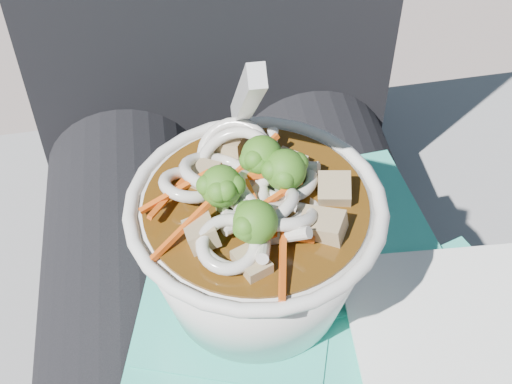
{
  "coord_description": "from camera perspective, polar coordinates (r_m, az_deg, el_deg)",
  "views": [
    {
      "loc": [
        -0.04,
        -0.3,
        1.06
      ],
      "look_at": [
        0.0,
        -0.0,
        0.74
      ],
      "focal_mm": 50.0,
      "sensor_mm": 36.0,
      "label": 1
    }
  ],
  "objects": [
    {
      "name": "stone_ledge",
      "position": [
        0.94,
        -1.66,
        -14.71
      ],
      "size": [
        1.02,
        0.54,
        0.47
      ],
      "primitive_type": "cube",
      "rotation": [
        0.0,
        0.0,
        0.04
      ],
      "color": "slate",
      "rests_on": "ground"
    },
    {
      "name": "plastic_bag",
      "position": [
        0.53,
        3.93,
        -7.44
      ],
      "size": [
        0.31,
        0.3,
        0.01
      ],
      "color": "#2BB69E",
      "rests_on": "lap"
    },
    {
      "name": "lap",
      "position": [
        0.59,
        -0.44,
        -12.77
      ],
      "size": [
        0.34,
        0.48,
        0.15
      ],
      "color": "black",
      "rests_on": "stone_ledge"
    },
    {
      "name": "udon_bowl",
      "position": [
        0.47,
        -0.04,
        -3.58
      ],
      "size": [
        0.19,
        0.19,
        0.2
      ],
      "color": "white",
      "rests_on": "plastic_bag"
    },
    {
      "name": "person_body",
      "position": [
        0.63,
        -1.64,
        -4.65
      ],
      "size": [
        0.34,
        0.94,
        1.02
      ],
      "color": "black",
      "rests_on": "ground"
    },
    {
      "name": "napkins",
      "position": [
        0.5,
        16.28,
        -11.98
      ],
      "size": [
        0.15,
        0.17,
        0.01
      ],
      "color": "white",
      "rests_on": "plastic_bag"
    }
  ]
}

